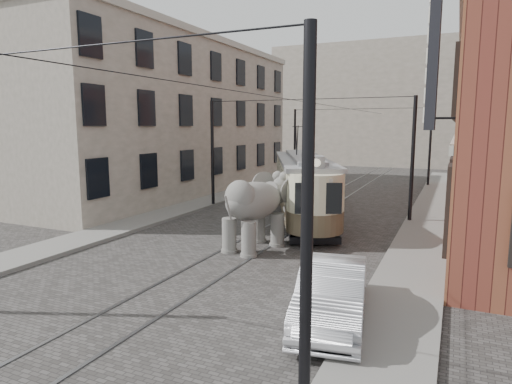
% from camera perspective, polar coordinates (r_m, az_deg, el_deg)
% --- Properties ---
extents(ground, '(120.00, 120.00, 0.00)m').
position_cam_1_polar(ground, '(17.98, 0.42, -6.31)').
color(ground, '#484542').
extents(tram_rails, '(1.54, 80.00, 0.02)m').
position_cam_1_polar(tram_rails, '(17.98, 0.42, -6.28)').
color(tram_rails, slate).
rests_on(tram_rails, ground).
extents(sidewalk_right, '(2.00, 60.00, 0.15)m').
position_cam_1_polar(sidewalk_right, '(16.55, 19.96, -7.89)').
color(sidewalk_right, slate).
rests_on(sidewalk_right, ground).
extents(sidewalk_left, '(2.00, 60.00, 0.15)m').
position_cam_1_polar(sidewalk_left, '(21.38, -15.74, -4.03)').
color(sidewalk_left, slate).
rests_on(sidewalk_left, ground).
extents(stucco_building, '(7.00, 24.00, 10.00)m').
position_cam_1_polar(stucco_building, '(31.57, -10.61, 9.10)').
color(stucco_building, gray).
rests_on(stucco_building, ground).
extents(distant_block, '(28.00, 10.00, 14.00)m').
position_cam_1_polar(distant_block, '(56.37, 17.53, 10.58)').
color(distant_block, gray).
rests_on(distant_block, ground).
extents(catenary, '(11.00, 30.20, 6.00)m').
position_cam_1_polar(catenary, '(22.17, 5.24, 4.34)').
color(catenary, black).
rests_on(catenary, ground).
extents(tram, '(6.86, 11.61, 4.61)m').
position_cam_1_polar(tram, '(22.50, 6.06, 2.62)').
color(tram, beige).
rests_on(tram, ground).
extents(elephant, '(3.51, 5.08, 2.83)m').
position_cam_1_polar(elephant, '(16.52, -0.27, -2.61)').
color(elephant, '#5E5C57').
rests_on(elephant, ground).
extents(parked_car, '(2.22, 4.50, 1.42)m').
position_cam_1_polar(parked_car, '(10.81, 9.77, -12.73)').
color(parked_car, '#B2B1B6').
rests_on(parked_car, ground).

